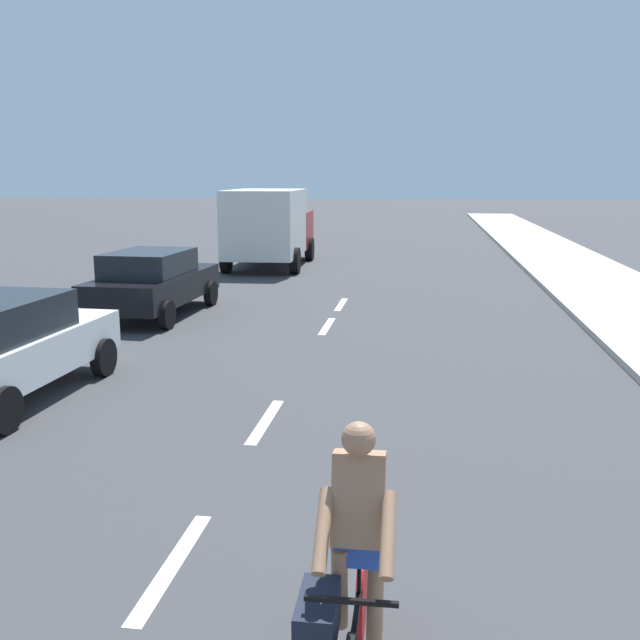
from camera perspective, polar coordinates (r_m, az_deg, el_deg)
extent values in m
plane|color=#38383A|center=(19.21, 1.92, 1.59)|extent=(160.00, 160.00, 0.00)
cube|color=#B2ADA3|center=(21.72, 22.36, 2.07)|extent=(3.60, 80.00, 0.14)
cube|color=white|center=(6.68, -11.72, -18.60)|extent=(0.16, 1.80, 0.01)
cube|color=white|center=(9.93, -4.38, -8.06)|extent=(0.16, 1.80, 0.01)
cube|color=white|center=(15.92, 0.57, -0.49)|extent=(0.16, 1.80, 0.01)
cube|color=white|center=(18.58, 1.70, 1.26)|extent=(0.16, 1.80, 0.01)
cylinder|color=red|center=(5.61, 3.36, -20.86)|extent=(0.06, 0.66, 0.66)
cube|color=black|center=(5.07, 2.93, -22.31)|extent=(0.05, 0.95, 0.04)
cylinder|color=black|center=(5.12, 3.15, -18.77)|extent=(0.03, 0.03, 0.48)
cube|color=black|center=(4.49, 2.50, -21.55)|extent=(0.56, 0.04, 0.03)
cube|color=#9E7051|center=(4.75, 3.11, -14.05)|extent=(0.34, 0.32, 0.63)
sphere|color=#9E7051|center=(4.53, 3.11, -9.47)|extent=(0.22, 0.22, 0.22)
cube|color=#2D51B7|center=(4.95, 3.11, -17.23)|extent=(0.32, 0.23, 0.28)
cube|color=black|center=(4.78, -0.20, -22.87)|extent=(0.25, 0.52, 0.32)
cylinder|color=#9E7051|center=(5.06, 4.47, -20.75)|extent=(0.12, 0.32, 0.62)
cylinder|color=#9E7051|center=(5.08, 1.58, -20.62)|extent=(0.11, 0.20, 0.63)
cylinder|color=#9E7051|center=(4.56, 5.45, -16.70)|extent=(0.10, 0.49, 0.41)
cylinder|color=#9E7051|center=(4.58, 0.23, -16.47)|extent=(0.10, 0.49, 0.41)
cube|color=white|center=(11.70, -23.85, -2.49)|extent=(1.85, 4.14, 0.64)
cylinder|color=black|center=(13.37, -23.50, -2.43)|extent=(0.20, 0.65, 0.64)
cylinder|color=black|center=(12.51, -16.91, -2.87)|extent=(0.20, 0.65, 0.64)
cylinder|color=black|center=(10.22, -23.97, -6.62)|extent=(0.20, 0.65, 0.64)
cube|color=black|center=(17.52, -13.14, 2.60)|extent=(1.97, 4.40, 0.64)
cube|color=black|center=(17.24, -13.52, 4.46)|extent=(1.68, 2.31, 0.56)
cylinder|color=black|center=(19.27, -13.86, 2.25)|extent=(0.20, 0.65, 0.64)
cylinder|color=black|center=(18.61, -8.72, 2.13)|extent=(0.20, 0.65, 0.64)
cylinder|color=black|center=(16.67, -17.96, 0.59)|extent=(0.20, 0.65, 0.64)
cylinder|color=black|center=(15.89, -12.15, 0.39)|extent=(0.20, 0.65, 0.64)
cube|color=maroon|center=(28.38, -3.24, 7.26)|extent=(2.48, 2.42, 1.40)
cube|color=silver|center=(25.41, -4.38, 7.75)|extent=(2.54, 4.24, 2.30)
cylinder|color=black|center=(28.54, -5.65, 5.73)|extent=(0.31, 0.91, 0.90)
cylinder|color=black|center=(28.14, -0.84, 5.70)|extent=(0.31, 0.91, 0.90)
cylinder|color=black|center=(24.76, -7.52, 4.80)|extent=(0.31, 0.91, 0.90)
cylinder|color=black|center=(24.30, -2.00, 4.76)|extent=(0.31, 0.91, 0.90)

